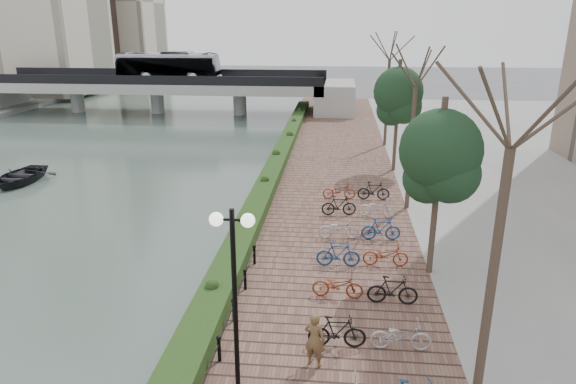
# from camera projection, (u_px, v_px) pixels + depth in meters

# --- Properties ---
(river_water) EXTENTS (30.00, 130.00, 0.02)m
(river_water) POSITION_uv_depth(u_px,v_px,m) (64.00, 160.00, 36.60)
(river_water) COLOR #42524A
(river_water) RESTS_ON ground
(promenade) EXTENTS (8.00, 75.00, 0.50)m
(promenade) POSITION_uv_depth(u_px,v_px,m) (328.00, 200.00, 27.66)
(promenade) COLOR brown
(promenade) RESTS_ON ground
(hedge) EXTENTS (1.10, 56.00, 0.60)m
(hedge) POSITION_uv_depth(u_px,v_px,m) (271.00, 175.00, 30.17)
(hedge) COLOR #1C3A15
(hedge) RESTS_ON promenade
(chain_fence) EXTENTS (0.10, 14.10, 0.70)m
(chain_fence) POSITION_uv_depth(u_px,v_px,m) (210.00, 373.00, 13.08)
(chain_fence) COLOR black
(chain_fence) RESTS_ON promenade
(lamppost) EXTENTS (1.02, 0.32, 5.03)m
(lamppost) POSITION_uv_depth(u_px,v_px,m) (234.00, 268.00, 11.53)
(lamppost) COLOR black
(lamppost) RESTS_ON promenade
(pedestrian) EXTENTS (0.68, 0.56, 1.61)m
(pedestrian) POSITION_uv_depth(u_px,v_px,m) (315.00, 339.00, 13.71)
(pedestrian) COLOR brown
(pedestrian) RESTS_ON promenade
(bicycle_parking) EXTENTS (2.40, 17.32, 1.00)m
(bicycle_parking) POSITION_uv_depth(u_px,v_px,m) (362.00, 254.00, 19.52)
(bicycle_parking) COLOR #B6B6BC
(bicycle_parking) RESTS_ON promenade
(street_trees) EXTENTS (3.20, 37.12, 6.80)m
(street_trees) POSITION_uv_depth(u_px,v_px,m) (421.00, 164.00, 21.66)
(street_trees) COLOR #332B1E
(street_trees) RESTS_ON promenade
(bridge) EXTENTS (36.00, 10.77, 6.50)m
(bridge) POSITION_uv_depth(u_px,v_px,m) (159.00, 82.00, 54.41)
(bridge) COLOR #A8A9A3
(bridge) RESTS_ON ground
(boat) EXTENTS (3.13, 4.37, 0.90)m
(boat) POSITION_uv_depth(u_px,v_px,m) (19.00, 176.00, 31.21)
(boat) COLOR black
(boat) RESTS_ON river_water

